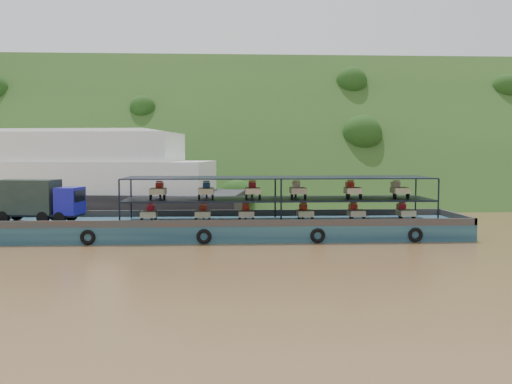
{
  "coord_description": "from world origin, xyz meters",
  "views": [
    {
      "loc": [
        -4.37,
        -42.94,
        6.42
      ],
      "look_at": [
        -2.0,
        3.0,
        3.2
      ],
      "focal_mm": 40.0,
      "sensor_mm": 36.0,
      "label": 1
    }
  ],
  "objects": [
    {
      "name": "hillside",
      "position": [
        0.0,
        36.0,
        0.0
      ],
      "size": [
        140.0,
        39.6,
        39.6
      ],
      "primitive_type": "cube",
      "rotation": [
        0.79,
        0.0,
        0.0
      ],
      "color": "#1F3D16",
      "rests_on": "ground"
    },
    {
      "name": "passenger_ferry",
      "position": [
        -24.05,
        14.75,
        3.73
      ],
      "size": [
        43.65,
        16.56,
        8.62
      ],
      "rotation": [
        0.0,
        0.0,
        -0.14
      ],
      "color": "black",
      "rests_on": "ground"
    },
    {
      "name": "cargo_barge",
      "position": [
        -4.95,
        0.11,
        1.09
      ],
      "size": [
        35.05,
        7.18,
        4.54
      ],
      "color": "#122942",
      "rests_on": "ground"
    },
    {
      "name": "ground",
      "position": [
        0.0,
        0.0,
        0.0
      ],
      "size": [
        160.0,
        160.0,
        0.0
      ],
      "primitive_type": "plane",
      "color": "brown",
      "rests_on": "ground"
    }
  ]
}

